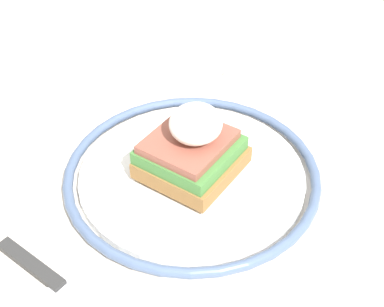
% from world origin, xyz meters
% --- Properties ---
extents(dining_table, '(0.87, 0.74, 0.76)m').
position_xyz_m(dining_table, '(0.00, 0.00, 0.62)').
color(dining_table, beige).
rests_on(dining_table, ground_plane).
extents(plate, '(0.25, 0.25, 0.02)m').
position_xyz_m(plate, '(-0.04, 0.04, 0.77)').
color(plate, white).
rests_on(plate, dining_table).
extents(sandwich, '(0.09, 0.08, 0.07)m').
position_xyz_m(sandwich, '(-0.04, 0.04, 0.80)').
color(sandwich, olive).
rests_on(sandwich, plate).
extents(fork, '(0.03, 0.15, 0.00)m').
position_xyz_m(fork, '(-0.22, 0.05, 0.76)').
color(fork, silver).
rests_on(fork, dining_table).
extents(knife, '(0.03, 0.18, 0.01)m').
position_xyz_m(knife, '(0.13, 0.03, 0.76)').
color(knife, '#2D2D2D').
rests_on(knife, dining_table).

